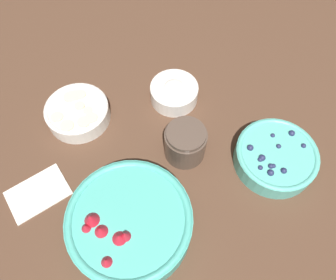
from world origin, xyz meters
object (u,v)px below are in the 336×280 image
object	(u,v)px
bowl_blueberries	(276,156)
bowl_bananas	(78,112)
bowl_cream	(174,91)
bowl_strawberries	(129,222)
jar_chocolate	(185,143)

from	to	relation	value
bowl_blueberries	bowl_bananas	size ratio (longest dim) A/B	1.19
bowl_blueberries	bowl_bananas	xyz separation A→B (m)	(0.27, -0.41, -0.00)
bowl_cream	bowl_bananas	bearing A→B (deg)	-26.55
bowl_strawberries	bowl_cream	world-z (taller)	bowl_strawberries
bowl_bananas	bowl_strawberries	bearing A→B (deg)	76.60
bowl_bananas	bowl_cream	xyz separation A→B (m)	(-0.22, 0.11, 0.00)
bowl_blueberries	jar_chocolate	xyz separation A→B (m)	(0.14, -0.16, 0.01)
bowl_bananas	jar_chocolate	xyz separation A→B (m)	(-0.14, 0.25, 0.01)
bowl_blueberries	jar_chocolate	world-z (taller)	jar_chocolate
bowl_bananas	bowl_cream	bearing A→B (deg)	153.45
bowl_blueberries	bowl_bananas	distance (m)	0.49
bowl_strawberries	bowl_bananas	xyz separation A→B (m)	(-0.07, -0.31, -0.01)
bowl_bananas	bowl_blueberries	bearing A→B (deg)	124.03
bowl_blueberries	jar_chocolate	size ratio (longest dim) A/B	1.92
bowl_strawberries	jar_chocolate	xyz separation A→B (m)	(-0.21, -0.06, -0.00)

